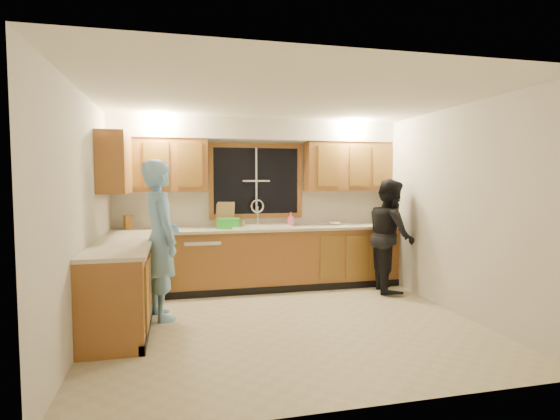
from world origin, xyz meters
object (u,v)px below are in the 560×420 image
Objects in this scene: knife_block at (128,222)px; dish_crate at (229,223)px; soap_bottle at (291,219)px; man at (160,239)px; stove at (114,299)px; woman at (391,235)px; dishwasher at (202,264)px; bowl at (335,223)px; sink at (260,231)px.

knife_block reaches higher than dish_crate.
dish_crate is 0.97m from soap_bottle.
stove is at bearing 133.44° from man.
woman is at bearing -12.81° from dish_crate.
bowl reaches higher than dishwasher.
sink reaches higher than knife_block.
sink is 1.74m from man.
man is (-1.38, -1.06, 0.06)m from sink.
knife_block is 2.35m from soap_bottle.
knife_block is at bearing 178.45° from bowl.
man reaches higher than soap_bottle.
dish_crate is 1.51× the size of soap_bottle.
soap_bottle is (1.35, 0.11, 0.61)m from dishwasher.
bowl is (2.57, 1.11, 0.02)m from man.
stove is at bearing -140.09° from soap_bottle.
knife_block is 3.04m from bowl.
sink is 1.05× the size of dishwasher.
woman is (2.68, -0.53, 0.41)m from dishwasher.
bowl is at bearing -3.34° from soap_bottle.
woman is at bearing -43.25° from bowl.
stove is 0.49× the size of man.
woman reaches higher than dishwasher.
woman is 1.49m from soap_bottle.
bowl is at bearing -84.39° from man.
soap_bottle reaches higher than knife_block.
knife_block is at bearing 173.39° from dish_crate.
stove is 2.04m from knife_block.
dish_crate is (0.92, 1.04, 0.07)m from man.
soap_bottle is at bearing 10.95° from sink.
dish_crate is at bearing -177.27° from bowl.
sink is 1.19m from bowl.
knife_block is 0.65× the size of dish_crate.
dishwasher is 2.76m from woman.
dish_crate is (1.34, 1.80, 0.54)m from stove.
man reaches higher than stove.
soap_bottle is at bearing 39.91° from stove.
woman reaches higher than stove.
man is at bearing -148.39° from soap_bottle.
man reaches higher than woman.
soap_bottle reaches higher than stove.
woman reaches higher than bowl.
man is 9.61× the size of bowl.
dishwasher is 2.04m from stove.
knife_block is (-3.68, 0.68, 0.21)m from woman.
sink reaches higher than dish_crate.
bowl is at bearing 58.71° from woman.
dish_crate is (0.39, -0.01, 0.58)m from dishwasher.
stove is 4.67× the size of bowl.
dishwasher is at bearing -178.03° from bowl.
dishwasher is 0.91× the size of stove.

